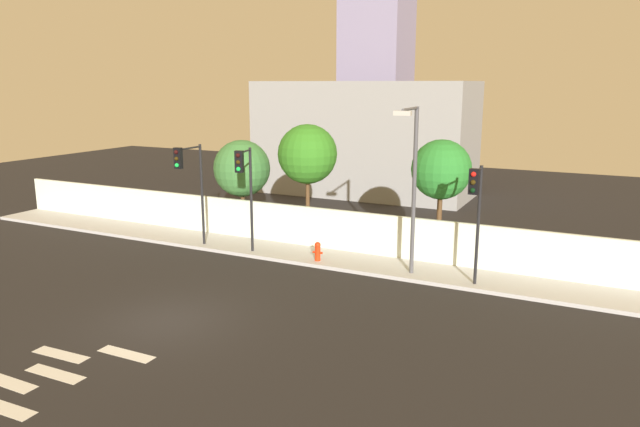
{
  "coord_description": "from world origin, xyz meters",
  "views": [
    {
      "loc": [
        12.24,
        -13.65,
        7.45
      ],
      "look_at": [
        2.2,
        6.5,
        2.44
      ],
      "focal_mm": 33.05,
      "sensor_mm": 36.0,
      "label": 1
    }
  ],
  "objects_px": {
    "traffic_light_left": "(189,174)",
    "traffic_light_right": "(476,201)",
    "fire_hydrant": "(318,251)",
    "roadside_tree_leftmost": "(242,169)",
    "traffic_light_center": "(245,178)",
    "street_lamp_curbside": "(413,176)",
    "roadside_tree_midleft": "(307,154)",
    "roadside_tree_midright": "(441,170)"
  },
  "relations": [
    {
      "from": "street_lamp_curbside",
      "to": "roadside_tree_midleft",
      "type": "bearing_deg",
      "value": 153.47
    },
    {
      "from": "traffic_light_center",
      "to": "street_lamp_curbside",
      "type": "relative_size",
      "value": 0.71
    },
    {
      "from": "traffic_light_left",
      "to": "traffic_light_right",
      "type": "distance_m",
      "value": 12.41
    },
    {
      "from": "traffic_light_left",
      "to": "traffic_light_right",
      "type": "relative_size",
      "value": 1.04
    },
    {
      "from": "roadside_tree_leftmost",
      "to": "street_lamp_curbside",
      "type": "bearing_deg",
      "value": -17.24
    },
    {
      "from": "fire_hydrant",
      "to": "roadside_tree_midleft",
      "type": "relative_size",
      "value": 0.14
    },
    {
      "from": "roadside_tree_midleft",
      "to": "roadside_tree_leftmost",
      "type": "bearing_deg",
      "value": -180.0
    },
    {
      "from": "roadside_tree_midleft",
      "to": "roadside_tree_midright",
      "type": "bearing_deg",
      "value": -0.0
    },
    {
      "from": "roadside_tree_midleft",
      "to": "traffic_light_left",
      "type": "bearing_deg",
      "value": -136.36
    },
    {
      "from": "traffic_light_center",
      "to": "roadside_tree_midright",
      "type": "bearing_deg",
      "value": 25.46
    },
    {
      "from": "roadside_tree_leftmost",
      "to": "roadside_tree_midleft",
      "type": "xyz_separation_m",
      "value": [
        3.66,
        0.0,
        0.89
      ]
    },
    {
      "from": "roadside_tree_leftmost",
      "to": "roadside_tree_midleft",
      "type": "bearing_deg",
      "value": 0.0
    },
    {
      "from": "traffic_light_center",
      "to": "fire_hydrant",
      "type": "bearing_deg",
      "value": 11.91
    },
    {
      "from": "fire_hydrant",
      "to": "roadside_tree_midright",
      "type": "bearing_deg",
      "value": 33.68
    },
    {
      "from": "roadside_tree_leftmost",
      "to": "fire_hydrant",
      "type": "bearing_deg",
      "value": -27.11
    },
    {
      "from": "traffic_light_center",
      "to": "traffic_light_left",
      "type": "bearing_deg",
      "value": -176.2
    },
    {
      "from": "traffic_light_right",
      "to": "roadside_tree_leftmost",
      "type": "bearing_deg",
      "value": 164.4
    },
    {
      "from": "traffic_light_center",
      "to": "street_lamp_curbside",
      "type": "bearing_deg",
      "value": 4.3
    },
    {
      "from": "street_lamp_curbside",
      "to": "fire_hydrant",
      "type": "xyz_separation_m",
      "value": [
        -4.05,
        0.12,
        -3.45
      ]
    },
    {
      "from": "traffic_light_left",
      "to": "traffic_light_center",
      "type": "relative_size",
      "value": 1.0
    },
    {
      "from": "street_lamp_curbside",
      "to": "traffic_light_center",
      "type": "bearing_deg",
      "value": -175.7
    },
    {
      "from": "traffic_light_right",
      "to": "fire_hydrant",
      "type": "height_order",
      "value": "traffic_light_right"
    },
    {
      "from": "street_lamp_curbside",
      "to": "roadside_tree_midleft",
      "type": "relative_size",
      "value": 1.15
    },
    {
      "from": "street_lamp_curbside",
      "to": "traffic_light_left",
      "type": "bearing_deg",
      "value": -175.84
    },
    {
      "from": "roadside_tree_midleft",
      "to": "traffic_light_center",
      "type": "bearing_deg",
      "value": -107.7
    },
    {
      "from": "street_lamp_curbside",
      "to": "roadside_tree_midright",
      "type": "distance_m",
      "value": 3.02
    },
    {
      "from": "roadside_tree_midright",
      "to": "traffic_light_right",
      "type": "bearing_deg",
      "value": -57.29
    },
    {
      "from": "fire_hydrant",
      "to": "roadside_tree_leftmost",
      "type": "xyz_separation_m",
      "value": [
        -5.64,
        2.89,
        2.74
      ]
    },
    {
      "from": "traffic_light_left",
      "to": "fire_hydrant",
      "type": "distance_m",
      "value": 6.64
    },
    {
      "from": "traffic_light_right",
      "to": "street_lamp_curbside",
      "type": "height_order",
      "value": "street_lamp_curbside"
    },
    {
      "from": "traffic_light_right",
      "to": "fire_hydrant",
      "type": "relative_size",
      "value": 5.5
    },
    {
      "from": "roadside_tree_midleft",
      "to": "roadside_tree_midright",
      "type": "distance_m",
      "value": 6.32
    },
    {
      "from": "traffic_light_center",
      "to": "street_lamp_curbside",
      "type": "distance_m",
      "value": 7.19
    },
    {
      "from": "traffic_light_left",
      "to": "street_lamp_curbside",
      "type": "height_order",
      "value": "street_lamp_curbside"
    },
    {
      "from": "traffic_light_center",
      "to": "roadside_tree_midleft",
      "type": "height_order",
      "value": "roadside_tree_midleft"
    },
    {
      "from": "traffic_light_right",
      "to": "roadside_tree_leftmost",
      "type": "xyz_separation_m",
      "value": [
        -12.16,
        3.39,
        -0.06
      ]
    },
    {
      "from": "roadside_tree_leftmost",
      "to": "roadside_tree_midright",
      "type": "xyz_separation_m",
      "value": [
        9.98,
        0.0,
        0.58
      ]
    },
    {
      "from": "traffic_light_right",
      "to": "fire_hydrant",
      "type": "bearing_deg",
      "value": 175.57
    },
    {
      "from": "traffic_light_center",
      "to": "traffic_light_right",
      "type": "xyz_separation_m",
      "value": [
        9.62,
        0.15,
        -0.13
      ]
    },
    {
      "from": "fire_hydrant",
      "to": "roadside_tree_midright",
      "type": "height_order",
      "value": "roadside_tree_midright"
    },
    {
      "from": "traffic_light_right",
      "to": "fire_hydrant",
      "type": "distance_m",
      "value": 7.11
    },
    {
      "from": "roadside_tree_midleft",
      "to": "street_lamp_curbside",
      "type": "bearing_deg",
      "value": -26.53
    }
  ]
}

